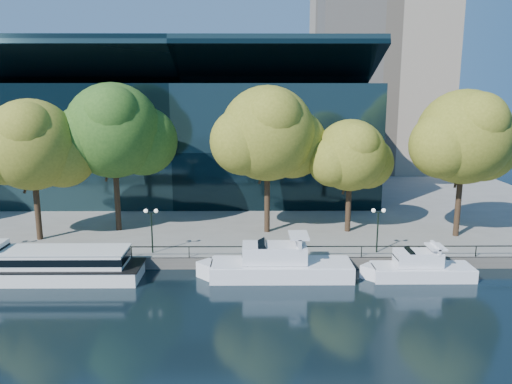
{
  "coord_description": "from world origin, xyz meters",
  "views": [
    {
      "loc": [
        5.5,
        -38.1,
        15.34
      ],
      "look_at": [
        5.85,
        8.0,
        5.81
      ],
      "focal_mm": 35.0,
      "sensor_mm": 36.0,
      "label": 1
    }
  ],
  "objects_px": {
    "cruiser_far": "(418,268)",
    "lamp_2": "(378,220)",
    "tree_4": "(352,157)",
    "tree_3": "(269,136)",
    "cruiser_near": "(275,264)",
    "tour_boat": "(43,264)",
    "tree_1": "(33,147)",
    "tree_2": "(115,133)",
    "lamp_1": "(151,220)",
    "tree_5": "(466,139)"
  },
  "relations": [
    {
      "from": "cruiser_near",
      "to": "tour_boat",
      "type": "bearing_deg",
      "value": -179.04
    },
    {
      "from": "tree_3",
      "to": "lamp_2",
      "type": "xyz_separation_m",
      "value": [
        9.44,
        -6.62,
        -6.87
      ]
    },
    {
      "from": "tree_2",
      "to": "lamp_1",
      "type": "xyz_separation_m",
      "value": [
        4.77,
        -7.41,
        -7.09
      ]
    },
    {
      "from": "tree_1",
      "to": "tree_3",
      "type": "height_order",
      "value": "tree_3"
    },
    {
      "from": "cruiser_near",
      "to": "tree_1",
      "type": "distance_m",
      "value": 25.31
    },
    {
      "from": "tree_2",
      "to": "tree_4",
      "type": "bearing_deg",
      "value": -1.56
    },
    {
      "from": "lamp_2",
      "to": "tree_1",
      "type": "bearing_deg",
      "value": 172.53
    },
    {
      "from": "lamp_2",
      "to": "cruiser_near",
      "type": "bearing_deg",
      "value": -158.89
    },
    {
      "from": "cruiser_far",
      "to": "lamp_1",
      "type": "bearing_deg",
      "value": 170.32
    },
    {
      "from": "cruiser_far",
      "to": "tree_2",
      "type": "distance_m",
      "value": 31.2
    },
    {
      "from": "cruiser_far",
      "to": "lamp_1",
      "type": "height_order",
      "value": "lamp_1"
    },
    {
      "from": "cruiser_near",
      "to": "tree_4",
      "type": "xyz_separation_m",
      "value": [
        8.08,
        10.35,
        7.54
      ]
    },
    {
      "from": "tour_boat",
      "to": "tree_2",
      "type": "distance_m",
      "value": 15.3
    },
    {
      "from": "tree_1",
      "to": "tree_4",
      "type": "bearing_deg",
      "value": 4.91
    },
    {
      "from": "tour_boat",
      "to": "cruiser_near",
      "type": "bearing_deg",
      "value": 0.96
    },
    {
      "from": "cruiser_near",
      "to": "tree_3",
      "type": "distance_m",
      "value": 14.07
    },
    {
      "from": "cruiser_near",
      "to": "tree_2",
      "type": "height_order",
      "value": "tree_2"
    },
    {
      "from": "tree_2",
      "to": "cruiser_near",
      "type": "bearing_deg",
      "value": -35.24
    },
    {
      "from": "tree_5",
      "to": "lamp_2",
      "type": "bearing_deg",
      "value": -151.69
    },
    {
      "from": "cruiser_far",
      "to": "tree_5",
      "type": "distance_m",
      "value": 14.84
    },
    {
      "from": "cruiser_far",
      "to": "tree_2",
      "type": "height_order",
      "value": "tree_2"
    },
    {
      "from": "tree_1",
      "to": "lamp_2",
      "type": "relative_size",
      "value": 3.35
    },
    {
      "from": "cruiser_near",
      "to": "lamp_2",
      "type": "distance_m",
      "value": 10.33
    },
    {
      "from": "cruiser_far",
      "to": "lamp_2",
      "type": "relative_size",
      "value": 2.29
    },
    {
      "from": "tree_3",
      "to": "tour_boat",
      "type": "bearing_deg",
      "value": -150.76
    },
    {
      "from": "cruiser_far",
      "to": "lamp_2",
      "type": "height_order",
      "value": "lamp_2"
    },
    {
      "from": "lamp_1",
      "to": "tree_1",
      "type": "bearing_deg",
      "value": 160.33
    },
    {
      "from": "tour_boat",
      "to": "cruiser_far",
      "type": "distance_m",
      "value": 30.68
    },
    {
      "from": "cruiser_far",
      "to": "cruiser_near",
      "type": "bearing_deg",
      "value": 178.73
    },
    {
      "from": "tree_1",
      "to": "lamp_1",
      "type": "relative_size",
      "value": 3.35
    },
    {
      "from": "tour_boat",
      "to": "tree_5",
      "type": "xyz_separation_m",
      "value": [
        37.58,
        8.93,
        9.3
      ]
    },
    {
      "from": "cruiser_far",
      "to": "tree_2",
      "type": "bearing_deg",
      "value": 157.59
    },
    {
      "from": "tree_4",
      "to": "cruiser_near",
      "type": "bearing_deg",
      "value": -127.97
    },
    {
      "from": "tree_4",
      "to": "lamp_2",
      "type": "height_order",
      "value": "tree_4"
    },
    {
      "from": "tree_4",
      "to": "tree_3",
      "type": "bearing_deg",
      "value": -178.95
    },
    {
      "from": "cruiser_near",
      "to": "cruiser_far",
      "type": "distance_m",
      "value": 11.73
    },
    {
      "from": "tree_2",
      "to": "tree_3",
      "type": "bearing_deg",
      "value": -2.96
    },
    {
      "from": "tree_5",
      "to": "lamp_2",
      "type": "relative_size",
      "value": 3.57
    },
    {
      "from": "cruiser_near",
      "to": "tree_3",
      "type": "height_order",
      "value": "tree_3"
    },
    {
      "from": "cruiser_near",
      "to": "tree_1",
      "type": "xyz_separation_m",
      "value": [
        -22.4,
        7.73,
        8.88
      ]
    },
    {
      "from": "cruiser_far",
      "to": "tree_4",
      "type": "distance_m",
      "value": 13.63
    },
    {
      "from": "tree_2",
      "to": "tree_4",
      "type": "height_order",
      "value": "tree_2"
    },
    {
      "from": "tour_boat",
      "to": "lamp_2",
      "type": "height_order",
      "value": "lamp_2"
    },
    {
      "from": "tree_5",
      "to": "lamp_1",
      "type": "xyz_separation_m",
      "value": [
        -29.41,
        -5.04,
        -6.66
      ]
    },
    {
      "from": "tree_4",
      "to": "lamp_1",
      "type": "bearing_deg",
      "value": -160.26
    },
    {
      "from": "tour_boat",
      "to": "tree_4",
      "type": "xyz_separation_m",
      "value": [
        27.03,
        10.66,
        7.36
      ]
    },
    {
      "from": "cruiser_near",
      "to": "tree_3",
      "type": "relative_size",
      "value": 0.87
    },
    {
      "from": "cruiser_near",
      "to": "tree_4",
      "type": "bearing_deg",
      "value": 52.03
    },
    {
      "from": "tour_boat",
      "to": "lamp_2",
      "type": "xyz_separation_m",
      "value": [
        28.23,
        3.89,
        2.64
      ]
    },
    {
      "from": "tour_boat",
      "to": "cruiser_near",
      "type": "xyz_separation_m",
      "value": [
        18.96,
        0.32,
        -0.18
      ]
    }
  ]
}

